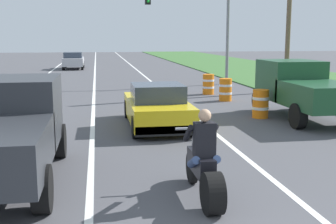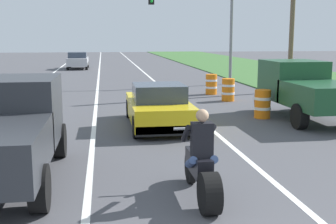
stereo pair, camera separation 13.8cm
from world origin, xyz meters
The scene contains 14 objects.
lane_stripe_left_solid centered at (-5.40, 20.00, 0.00)m, with size 0.14×120.00×0.01m, color white.
lane_stripe_right_solid centered at (1.80, 20.00, 0.00)m, with size 0.14×120.00×0.01m, color white.
lane_stripe_centre_dashed centered at (-1.80, 20.00, 0.00)m, with size 0.14×120.00×0.01m, color white.
grass_verge_right centered at (11.92, 20.00, 0.03)m, with size 10.00×120.00×0.06m, color #3D6B33.
motorcycle_with_rider centered at (0.17, 3.58, 0.59)m, with size 0.70×2.21×1.62m.
sports_car_yellow centered at (0.24, 10.04, 0.63)m, with size 1.84×4.30×1.37m.
pickup_truck_left_lane_dark_grey centered at (-3.41, 5.09, 1.11)m, with size 2.02×4.80×1.98m.
pickup_truck_right_shoulder_dark_green centered at (5.38, 10.61, 1.11)m, with size 2.02×4.80×1.98m.
traffic_light_mast_near centered at (4.46, 21.92, 4.04)m, with size 5.26×0.34×6.00m.
utility_pole_roadside centered at (8.11, 17.91, 4.26)m, with size 0.24×0.24×8.52m, color brown.
construction_barrel_nearest centered at (4.04, 10.96, 0.50)m, with size 0.58×0.58×1.00m.
construction_barrel_mid centered at (4.02, 15.15, 0.50)m, with size 0.58×0.58×1.00m.
construction_barrel_far centered at (3.84, 17.50, 0.50)m, with size 0.58×0.58×1.00m.
distant_car_far_ahead centered at (-3.68, 36.39, 0.77)m, with size 1.80×4.00×1.50m.
Camera 1 is at (-1.61, -3.47, 2.82)m, focal length 46.56 mm.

